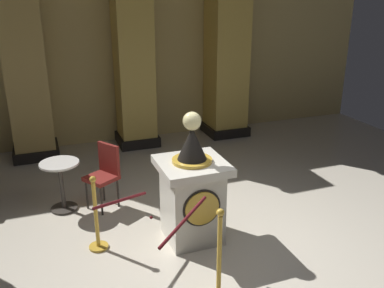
% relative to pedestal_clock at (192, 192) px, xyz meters
% --- Properties ---
extents(ground_plane, '(11.01, 11.01, 0.00)m').
position_rel_pedestal_clock_xyz_m(ground_plane, '(0.17, -0.44, -0.66)').
color(ground_plane, beige).
extents(back_wall, '(11.01, 0.16, 3.90)m').
position_rel_pedestal_clock_xyz_m(back_wall, '(0.17, 4.24, 1.29)').
color(back_wall, tan).
rests_on(back_wall, ground_plane).
extents(pedestal_clock, '(0.83, 0.83, 1.70)m').
position_rel_pedestal_clock_xyz_m(pedestal_clock, '(0.00, 0.00, 0.00)').
color(pedestal_clock, beige).
rests_on(pedestal_clock, ground_plane).
extents(stanchion_near, '(0.24, 0.24, 0.98)m').
position_rel_pedestal_clock_xyz_m(stanchion_near, '(-1.19, 0.18, -0.32)').
color(stanchion_near, gold).
rests_on(stanchion_near, ground_plane).
extents(stanchion_far, '(0.24, 0.24, 1.06)m').
position_rel_pedestal_clock_xyz_m(stanchion_far, '(-0.15, -1.19, -0.28)').
color(stanchion_far, gold).
rests_on(stanchion_far, ground_plane).
extents(velvet_rope, '(1.23, 1.24, 0.22)m').
position_rel_pedestal_clock_xyz_m(velvet_rope, '(-0.67, -0.51, 0.13)').
color(velvet_rope, '#591419').
extents(column_left, '(0.87, 0.87, 3.74)m').
position_rel_pedestal_clock_xyz_m(column_left, '(-1.84, 3.76, 1.20)').
color(column_left, black).
rests_on(column_left, ground_plane).
extents(column_right, '(0.91, 0.91, 3.74)m').
position_rel_pedestal_clock_xyz_m(column_right, '(2.17, 3.76, 1.20)').
color(column_right, black).
rests_on(column_right, ground_plane).
extents(column_centre_rear, '(0.84, 0.84, 3.74)m').
position_rel_pedestal_clock_xyz_m(column_centre_rear, '(0.17, 3.76, 1.20)').
color(column_centre_rear, black).
rests_on(column_centre_rear, ground_plane).
extents(cafe_table, '(0.56, 0.56, 0.75)m').
position_rel_pedestal_clock_xyz_m(cafe_table, '(-1.51, 1.36, -0.18)').
color(cafe_table, '#332D28').
rests_on(cafe_table, ground_plane).
extents(cafe_chair_red, '(0.55, 0.55, 0.96)m').
position_rel_pedestal_clock_xyz_m(cafe_chair_red, '(-0.90, 1.25, -0.09)').
color(cafe_chair_red, black).
rests_on(cafe_chair_red, ground_plane).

